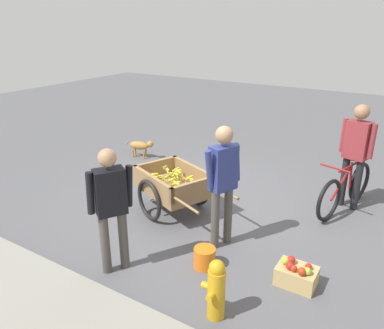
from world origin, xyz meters
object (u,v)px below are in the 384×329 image
(vendor_person, at_px, (223,177))
(cyclist_person, at_px, (356,147))
(plastic_bucket, at_px, (205,258))
(bicycle, at_px, (345,189))
(apple_crate, at_px, (296,275))
(fire_hydrant, at_px, (216,289))
(fruit_cart, at_px, (174,186))
(bystander_person, at_px, (111,201))
(dog, at_px, (141,146))

(vendor_person, relative_size, cyclist_person, 0.98)
(plastic_bucket, bearing_deg, bicycle, -114.68)
(bicycle, bearing_deg, cyclist_person, -105.39)
(cyclist_person, xyz_separation_m, apple_crate, (0.11, 2.33, -0.88))
(fire_hydrant, xyz_separation_m, apple_crate, (-0.54, -0.92, -0.20))
(fire_hydrant, bearing_deg, cyclist_person, -101.40)
(fruit_cart, distance_m, plastic_bucket, 1.52)
(cyclist_person, bearing_deg, apple_crate, 87.22)
(bystander_person, bearing_deg, cyclist_person, -122.74)
(bicycle, height_order, bystander_person, bystander_person)
(dog, distance_m, apple_crate, 4.83)
(bicycle, xyz_separation_m, cyclist_person, (-0.04, -0.15, 0.66))
(apple_crate, bearing_deg, plastic_bucket, 14.05)
(cyclist_person, bearing_deg, bicycle, 74.61)
(dog, height_order, plastic_bucket, dog)
(bicycle, distance_m, bystander_person, 3.69)
(bicycle, bearing_deg, dog, -3.00)
(fruit_cart, relative_size, bicycle, 1.12)
(dog, height_order, apple_crate, dog)
(fruit_cart, height_order, dog, fruit_cart)
(plastic_bucket, relative_size, bystander_person, 0.17)
(fruit_cart, bearing_deg, bicycle, -146.92)
(cyclist_person, bearing_deg, bystander_person, 57.26)
(fruit_cart, height_order, fire_hydrant, fruit_cart)
(apple_crate, relative_size, bystander_person, 0.29)
(apple_crate, bearing_deg, bystander_person, 23.99)
(plastic_bucket, bearing_deg, apple_crate, -165.95)
(dog, distance_m, fire_hydrant, 4.94)
(plastic_bucket, distance_m, bystander_person, 1.33)
(dog, bearing_deg, vendor_person, 145.50)
(plastic_bucket, distance_m, apple_crate, 1.08)
(dog, xyz_separation_m, bystander_person, (-2.25, 3.26, 0.64))
(cyclist_person, distance_m, dog, 4.37)
(fruit_cart, xyz_separation_m, fire_hydrant, (-1.63, 1.64, -0.11))
(cyclist_person, bearing_deg, vendor_person, 58.96)
(fire_hydrant, distance_m, plastic_bucket, 0.86)
(fire_hydrant, bearing_deg, apple_crate, -120.48)
(plastic_bucket, height_order, bystander_person, bystander_person)
(fruit_cart, distance_m, bystander_person, 1.67)
(apple_crate, bearing_deg, cyclist_person, -92.78)
(vendor_person, bearing_deg, bicycle, -122.10)
(vendor_person, bearing_deg, plastic_bucket, 96.58)
(bicycle, relative_size, bystander_person, 1.05)
(cyclist_person, height_order, bystander_person, cyclist_person)
(cyclist_person, relative_size, dog, 2.52)
(fruit_cart, bearing_deg, apple_crate, 161.68)
(fire_hydrant, bearing_deg, plastic_bucket, -52.35)
(fruit_cart, bearing_deg, plastic_bucket, 138.79)
(bicycle, height_order, apple_crate, bicycle)
(fruit_cart, xyz_separation_m, apple_crate, (-2.17, 0.72, -0.31))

